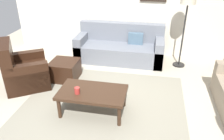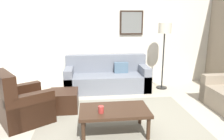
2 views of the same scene
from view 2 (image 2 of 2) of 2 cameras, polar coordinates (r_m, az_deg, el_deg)
ground_plane at (r=3.76m, az=2.23°, el=-15.06°), size 8.00×8.00×0.00m
rear_partition at (r=5.90m, az=-1.55°, el=9.60°), size 6.00×0.12×2.80m
area_rug at (r=3.76m, az=2.23°, el=-15.00°), size 2.84×2.63×0.01m
couch_main at (r=5.60m, az=-1.36°, el=-2.07°), size 2.12×0.89×0.88m
armchair_leather at (r=4.13m, az=-23.25°, el=-8.84°), size 1.10×1.10×0.95m
ottoman at (r=4.43m, az=-12.75°, el=-8.00°), size 0.56×0.56×0.40m
coffee_table at (r=3.45m, az=0.60°, el=-11.19°), size 1.10×0.64×0.41m
cup at (r=3.28m, az=-2.96°, el=-10.51°), size 0.08×0.08×0.11m
lamp_standing at (r=5.61m, az=13.87°, el=9.10°), size 0.32×0.32×1.71m
framed_artwork at (r=5.90m, az=5.23°, el=12.50°), size 0.63×0.04×0.64m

